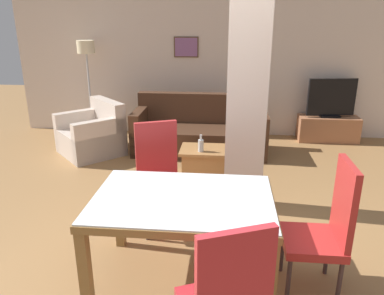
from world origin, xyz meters
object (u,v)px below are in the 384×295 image
at_px(tv_stand, 328,129).
at_px(tv_screen, 332,98).
at_px(dining_chair_far_left, 159,174).
at_px(dining_chair_head_right, 326,226).
at_px(dining_table, 183,216).
at_px(coffee_table, 205,162).
at_px(sofa, 200,133).
at_px(armchair, 93,136).
at_px(floor_lamp, 87,57).
at_px(bottle, 201,145).

bearing_deg(tv_stand, tv_screen, 0.00).
relative_size(dining_chair_far_left, dining_chair_head_right, 1.00).
relative_size(dining_table, tv_stand, 1.38).
height_order(coffee_table, tv_screen, tv_screen).
relative_size(sofa, tv_stand, 2.06).
bearing_deg(armchair, dining_chair_far_left, 171.59).
relative_size(dining_chair_far_left, armchair, 0.89).
height_order(sofa, coffee_table, sofa).
bearing_deg(dining_table, coffee_table, 88.96).
relative_size(dining_chair_far_left, floor_lamp, 0.64).
distance_m(coffee_table, bottle, 0.31).
bearing_deg(dining_chair_head_right, tv_screen, -14.13).
height_order(dining_table, sofa, sofa).
distance_m(armchair, tv_stand, 4.09).
bearing_deg(dining_chair_far_left, dining_table, 90.00).
bearing_deg(floor_lamp, tv_stand, 0.90).
xyz_separation_m(armchair, bottle, (1.82, -0.86, 0.19)).
xyz_separation_m(dining_chair_far_left, tv_stand, (2.48, 3.10, -0.36)).
bearing_deg(bottle, tv_stand, 41.46).
height_order(dining_table, bottle, dining_table).
relative_size(tv_stand, tv_screen, 1.24).
relative_size(bottle, tv_screen, 0.28).
height_order(dining_table, floor_lamp, floor_lamp).
relative_size(bottle, floor_lamp, 0.14).
height_order(coffee_table, tv_stand, tv_stand).
bearing_deg(coffee_table, floor_lamp, 142.53).
height_order(dining_chair_far_left, tv_screen, tv_screen).
height_order(tv_screen, floor_lamp, floor_lamp).
height_order(dining_chair_far_left, bottle, dining_chair_far_left).
relative_size(dining_chair_far_left, tv_screen, 1.32).
relative_size(dining_table, armchair, 1.15).
height_order(tv_stand, tv_screen, tv_screen).
bearing_deg(coffee_table, dining_chair_far_left, -106.58).
relative_size(dining_table, tv_screen, 1.71).
bearing_deg(bottle, dining_chair_head_right, -61.75).
bearing_deg(dining_table, tv_screen, 61.98).
distance_m(dining_table, coffee_table, 2.26).
bearing_deg(sofa, dining_chair_head_right, 110.78).
distance_m(tv_stand, floor_lamp, 4.48).
xyz_separation_m(dining_table, dining_chair_far_left, (-0.36, 0.89, -0.03)).
distance_m(sofa, coffee_table, 1.03).
xyz_separation_m(dining_chair_head_right, tv_screen, (1.01, 4.00, 0.19)).
distance_m(sofa, armchair, 1.74).
distance_m(dining_table, dining_chair_head_right, 1.12).
xyz_separation_m(dining_chair_far_left, armchair, (-1.47, 2.08, -0.29)).
xyz_separation_m(dining_chair_far_left, bottle, (0.34, 1.21, -0.09)).
height_order(dining_table, tv_screen, tv_screen).
bearing_deg(dining_table, tv_stand, 61.98).
bearing_deg(dining_chair_head_right, bottle, 28.25).
bearing_deg(floor_lamp, armchair, -69.85).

